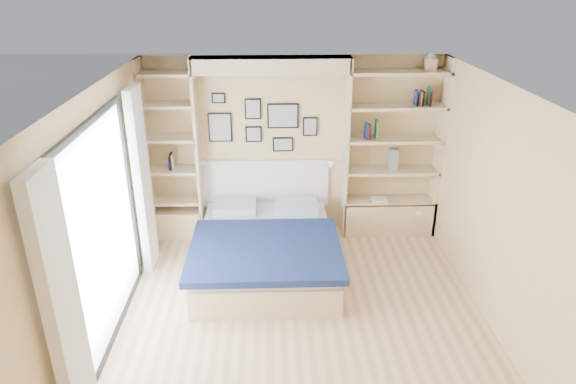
{
  "coord_description": "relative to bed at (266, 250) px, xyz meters",
  "views": [
    {
      "loc": [
        -0.31,
        -4.5,
        3.5
      ],
      "look_at": [
        -0.13,
        0.9,
        1.16
      ],
      "focal_mm": 32.0,
      "sensor_mm": 36.0,
      "label": 1
    }
  ],
  "objects": [
    {
      "name": "ground",
      "position": [
        0.4,
        -1.12,
        -0.28
      ],
      "size": [
        4.5,
        4.5,
        0.0
      ],
      "primitive_type": "plane",
      "color": "#DBB180",
      "rests_on": "ground"
    },
    {
      "name": "room_shell",
      "position": [
        0.01,
        0.4,
        0.8
      ],
      "size": [
        4.5,
        4.5,
        4.5
      ],
      "color": "#DCB37F",
      "rests_on": "ground"
    },
    {
      "name": "bed",
      "position": [
        0.0,
        0.0,
        0.0
      ],
      "size": [
        1.78,
        2.22,
        1.07
      ],
      "color": "beige",
      "rests_on": "ground"
    },
    {
      "name": "photo_gallery",
      "position": [
        -0.05,
        1.11,
        1.32
      ],
      "size": [
        1.48,
        0.02,
        0.82
      ],
      "color": "black",
      "rests_on": "ground"
    },
    {
      "name": "reading_lamps",
      "position": [
        0.1,
        0.88,
        0.82
      ],
      "size": [
        1.92,
        0.12,
        0.15
      ],
      "color": "silver",
      "rests_on": "ground"
    },
    {
      "name": "shelf_decor",
      "position": [
        1.51,
        0.95,
        1.42
      ],
      "size": [
        3.53,
        0.23,
        2.03
      ],
      "color": "#A51E1E",
      "rests_on": "ground"
    }
  ]
}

